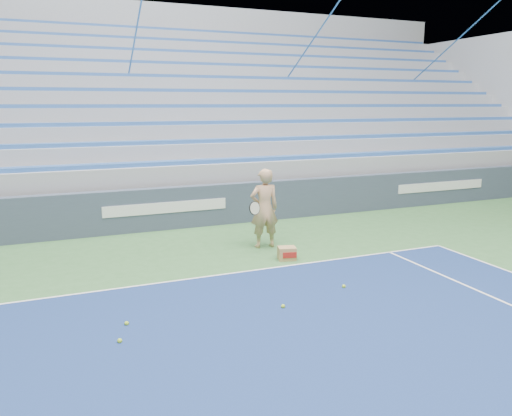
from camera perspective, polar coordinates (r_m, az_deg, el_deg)
The scene contains 8 objects.
sponsor_barrier at distance 13.21m, azimuth -10.32°, elevation -0.04°, with size 30.00×0.32×1.10m.
bleachers at distance 18.59m, azimuth -14.28°, elevation 8.80°, with size 31.00×9.15×7.30m.
tennis_player at distance 11.26m, azimuth 0.95°, elevation -0.05°, with size 0.95×0.86×1.81m.
ball_box at distance 10.56m, azimuth 3.55°, elevation -5.20°, with size 0.42×0.36×0.27m.
tennis_ball_0 at distance 9.13m, azimuth 10.01°, elevation -8.81°, with size 0.07×0.07×0.07m, color #AAD62B.
tennis_ball_1 at distance 8.18m, azimuth 3.11°, elevation -11.16°, with size 0.07×0.07×0.07m, color #AAD62B.
tennis_ball_2 at distance 7.33m, azimuth -15.31°, elevation -14.43°, with size 0.07×0.07×0.07m, color #AAD62B.
tennis_ball_3 at distance 7.82m, azimuth -14.57°, elevation -12.65°, with size 0.07×0.07×0.07m, color #AAD62B.
Camera 1 is at (-2.61, 3.21, 3.23)m, focal length 35.00 mm.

